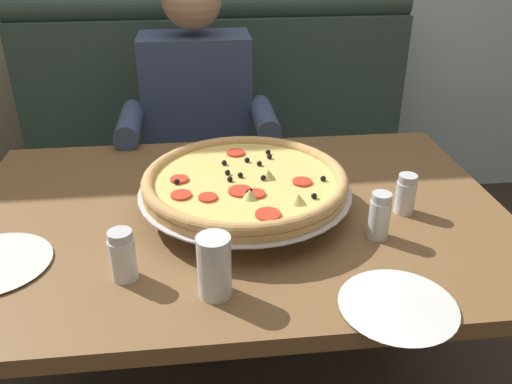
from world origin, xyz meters
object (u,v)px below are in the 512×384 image
(diner_main, at_px, (198,127))
(booth_bench, at_px, (220,171))
(dining_table, at_px, (237,237))
(shaker_parmesan, at_px, (123,258))
(drinking_glass, at_px, (214,269))
(shaker_oregano, at_px, (405,197))
(pizza, at_px, (245,182))
(shaker_pepper_flakes, at_px, (379,219))
(plate_near_right, at_px, (398,303))

(diner_main, bearing_deg, booth_bench, 72.18)
(diner_main, bearing_deg, dining_table, -82.75)
(shaker_parmesan, relative_size, drinking_glass, 0.85)
(dining_table, relative_size, shaker_oregano, 13.36)
(booth_bench, height_order, shaker_parmesan, booth_bench)
(pizza, bearing_deg, shaker_oregano, -7.54)
(shaker_oregano, distance_m, shaker_pepper_flakes, 0.15)
(dining_table, bearing_deg, booth_bench, 90.00)
(booth_bench, distance_m, shaker_parmesan, 1.28)
(shaker_parmesan, bearing_deg, booth_bench, 78.09)
(booth_bench, height_order, plate_near_right, booth_bench)
(dining_table, height_order, shaker_oregano, shaker_oregano)
(shaker_parmesan, height_order, plate_near_right, shaker_parmesan)
(diner_main, relative_size, shaker_oregano, 12.35)
(plate_near_right, xyz_separation_m, drinking_glass, (-0.35, 0.08, 0.05))
(shaker_pepper_flakes, xyz_separation_m, plate_near_right, (-0.04, -0.25, -0.04))
(diner_main, height_order, drinking_glass, diner_main)
(plate_near_right, bearing_deg, drinking_glass, 166.70)
(shaker_parmesan, distance_m, drinking_glass, 0.20)
(dining_table, xyz_separation_m, plate_near_right, (0.28, -0.41, 0.09))
(dining_table, height_order, plate_near_right, plate_near_right)
(shaker_parmesan, bearing_deg, pizza, 42.44)
(shaker_parmesan, bearing_deg, plate_near_right, -16.39)
(shaker_parmesan, distance_m, plate_near_right, 0.56)
(pizza, distance_m, drinking_glass, 0.34)
(booth_bench, xyz_separation_m, shaker_parmesan, (-0.25, -1.19, 0.38))
(dining_table, distance_m, diner_main, 0.68)
(shaker_pepper_flakes, height_order, shaker_parmesan, shaker_pepper_flakes)
(booth_bench, xyz_separation_m, shaker_oregano, (0.42, -0.99, 0.38))
(shaker_oregano, xyz_separation_m, plate_near_right, (-0.14, -0.36, -0.03))
(pizza, bearing_deg, drinking_glass, -105.66)
(shaker_parmesan, xyz_separation_m, plate_near_right, (0.53, -0.16, -0.04))
(shaker_oregano, bearing_deg, shaker_pepper_flakes, -134.14)
(pizza, bearing_deg, booth_bench, 91.47)
(diner_main, distance_m, pizza, 0.69)
(dining_table, relative_size, shaker_parmesan, 12.31)
(plate_near_right, distance_m, drinking_glass, 0.36)
(pizza, bearing_deg, diner_main, 99.25)
(diner_main, bearing_deg, drinking_glass, -88.95)
(pizza, distance_m, shaker_parmesan, 0.37)
(dining_table, distance_m, shaker_pepper_flakes, 0.38)
(shaker_oregano, height_order, drinking_glass, drinking_glass)
(plate_near_right, bearing_deg, shaker_parmesan, 163.61)
(dining_table, xyz_separation_m, shaker_oregano, (0.42, -0.05, 0.12))
(dining_table, xyz_separation_m, shaker_pepper_flakes, (0.32, -0.16, 0.13))
(dining_table, relative_size, diner_main, 1.08)
(booth_bench, relative_size, shaker_pepper_flakes, 15.03)
(diner_main, xyz_separation_m, shaker_pepper_flakes, (0.40, -0.83, 0.07))
(shaker_oregano, distance_m, drinking_glass, 0.56)
(booth_bench, distance_m, dining_table, 0.97)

